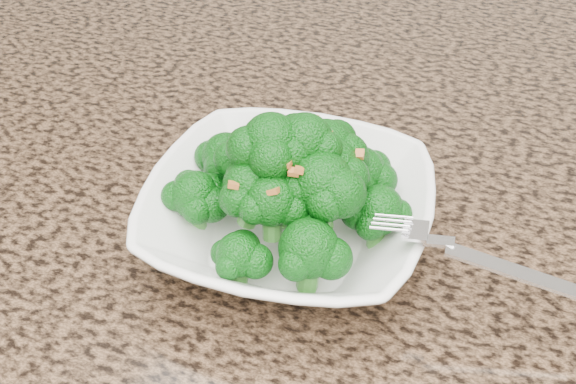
% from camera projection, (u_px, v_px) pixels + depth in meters
% --- Properties ---
extents(granite_counter, '(1.64, 1.04, 0.03)m').
position_uv_depth(granite_counter, '(302.00, 187.00, 0.65)').
color(granite_counter, brown).
rests_on(granite_counter, cabinet).
extents(bowl, '(0.24, 0.24, 0.05)m').
position_uv_depth(bowl, '(288.00, 215.00, 0.56)').
color(bowl, white).
rests_on(bowl, granite_counter).
extents(broccoli_pile, '(0.19, 0.19, 0.08)m').
position_uv_depth(broccoli_pile, '(288.00, 147.00, 0.51)').
color(broccoli_pile, '#09530C').
rests_on(broccoli_pile, bowl).
extents(garlic_topping, '(0.12, 0.12, 0.01)m').
position_uv_depth(garlic_topping, '(288.00, 97.00, 0.49)').
color(garlic_topping, '#B86A2D').
rests_on(garlic_topping, broccoli_pile).
extents(fork, '(0.17, 0.04, 0.01)m').
position_uv_depth(fork, '(445.00, 243.00, 0.48)').
color(fork, silver).
rests_on(fork, bowl).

